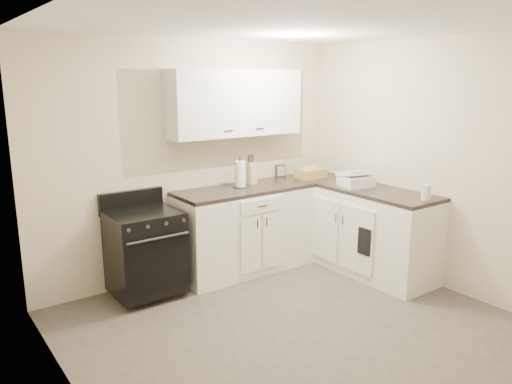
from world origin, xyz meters
TOP-DOWN VIEW (x-y plane):
  - floor at (0.00, 0.00)m, footprint 3.60×3.60m
  - ceiling at (0.00, 0.00)m, footprint 3.60×3.60m
  - wall_back at (0.00, 1.80)m, footprint 3.60×0.00m
  - wall_right at (1.80, 0.00)m, footprint 0.00×3.60m
  - wall_left at (-1.80, 0.00)m, footprint 0.00×3.60m
  - base_cabinets_back at (0.43, 1.50)m, footprint 1.55×0.60m
  - base_cabinets_right at (1.50, 0.85)m, footprint 0.60×1.90m
  - countertop_back at (0.43, 1.50)m, footprint 1.55×0.60m
  - countertop_right at (1.50, 0.85)m, footprint 0.60×1.90m
  - upper_cabinets at (0.43, 1.65)m, footprint 1.55×0.30m
  - stove at (-0.76, 1.48)m, footprint 0.66×0.56m
  - knife_block at (0.60, 1.63)m, footprint 0.13×0.12m
  - paper_towel at (0.40, 1.55)m, footprint 0.14×0.14m
  - picture_frame at (1.12, 1.75)m, footprint 0.12×0.07m
  - wicker_basket at (1.36, 1.49)m, footprint 0.34×0.24m
  - countertop_grill at (1.47, 0.86)m, footprint 0.38×0.36m
  - glass_jar at (1.53, 0.00)m, footprint 0.11×0.11m
  - oven_mitt_near at (1.18, 0.44)m, footprint 0.02×0.15m
  - oven_mitt_far at (1.18, 0.43)m, footprint 0.02×0.16m

SIDE VIEW (x-z plane):
  - floor at x=0.00m, z-range 0.00..0.00m
  - base_cabinets_back at x=0.43m, z-range 0.00..0.90m
  - base_cabinets_right at x=1.50m, z-range 0.00..0.90m
  - oven_mitt_near at x=1.18m, z-range 0.33..0.59m
  - stove at x=-0.76m, z-range 0.06..0.86m
  - oven_mitt_far at x=1.18m, z-range 0.33..0.61m
  - countertop_back at x=0.43m, z-range 0.90..0.94m
  - countertop_right at x=1.50m, z-range 0.90..0.94m
  - wicker_basket at x=1.36m, z-range 0.94..1.05m
  - countertop_grill at x=1.47m, z-range 0.94..1.06m
  - picture_frame at x=1.12m, z-range 0.94..1.09m
  - glass_jar at x=1.53m, z-range 0.94..1.09m
  - knife_block at x=0.60m, z-range 0.94..1.18m
  - paper_towel at x=0.40m, z-range 0.94..1.23m
  - wall_back at x=0.00m, z-range -0.55..3.05m
  - wall_right at x=1.80m, z-range -0.55..3.05m
  - wall_left at x=-1.80m, z-range -0.55..3.05m
  - upper_cabinets at x=0.43m, z-range 1.49..2.19m
  - ceiling at x=0.00m, z-range 2.50..2.50m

